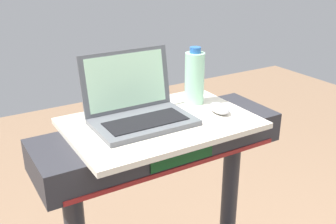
{
  "coord_description": "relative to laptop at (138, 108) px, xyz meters",
  "views": [
    {
      "loc": [
        -0.64,
        -0.42,
        1.71
      ],
      "look_at": [
        0.0,
        0.65,
        1.2
      ],
      "focal_mm": 42.73,
      "sensor_mm": 36.0,
      "label": 1
    }
  ],
  "objects": [
    {
      "name": "water_bottle",
      "position": [
        0.27,
        0.05,
        0.06
      ],
      "size": [
        0.08,
        0.08,
        0.22
      ],
      "color": "#9EDBB2",
      "rests_on": "desk_board"
    },
    {
      "name": "laptop",
      "position": [
        0.0,
        0.0,
        0.0
      ],
      "size": [
        0.34,
        0.26,
        0.23
      ],
      "rotation": [
        0.0,
        0.0,
        0.02
      ],
      "color": "#515459",
      "rests_on": "desk_board"
    },
    {
      "name": "computer_mouse",
      "position": [
        0.29,
        -0.09,
        -0.03
      ],
      "size": [
        0.07,
        0.11,
        0.03
      ],
      "primitive_type": "ellipsoid",
      "rotation": [
        0.0,
        0.0,
        -0.12
      ],
      "color": "#B2B2B7",
      "rests_on": "desk_board"
    },
    {
      "name": "desk_board",
      "position": [
        0.07,
        -0.04,
        -0.06
      ],
      "size": [
        0.65,
        0.44,
        0.02
      ],
      "primitive_type": "cube",
      "color": "beige",
      "rests_on": "treadmill_base"
    }
  ]
}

